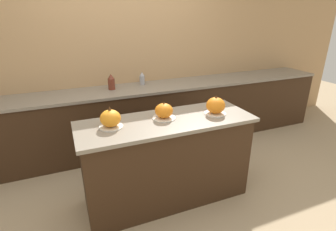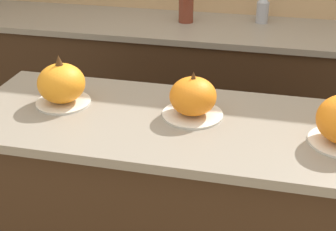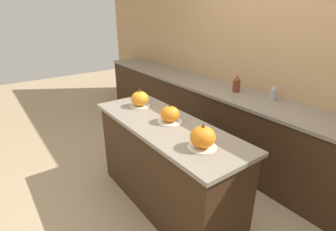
# 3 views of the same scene
# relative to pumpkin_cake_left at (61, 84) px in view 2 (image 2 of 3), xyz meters

# --- Properties ---
(kitchen_island) EXTENTS (1.68, 0.61, 0.89)m
(kitchen_island) POSITION_rel_pumpkin_cake_left_xyz_m (0.52, -0.04, -0.52)
(kitchen_island) COLOR #382314
(kitchen_island) RESTS_ON ground_plane
(back_counter) EXTENTS (6.00, 0.60, 0.88)m
(back_counter) POSITION_rel_pumpkin_cake_left_xyz_m (0.52, 1.17, -0.53)
(back_counter) COLOR #382314
(back_counter) RESTS_ON ground_plane
(pumpkin_cake_left) EXTENTS (0.21, 0.21, 0.20)m
(pumpkin_cake_left) POSITION_rel_pumpkin_cake_left_xyz_m (0.00, 0.00, 0.00)
(pumpkin_cake_left) COLOR silver
(pumpkin_cake_left) RESTS_ON kitchen_island
(pumpkin_cake_center) EXTENTS (0.23, 0.23, 0.17)m
(pumpkin_cake_center) POSITION_rel_pumpkin_cake_left_xyz_m (0.51, 0.01, -0.01)
(pumpkin_cake_center) COLOR silver
(pumpkin_cake_center) RESTS_ON kitchen_island
(bottle_tall) EXTENTS (0.09, 0.09, 0.21)m
(bottle_tall) POSITION_rel_pumpkin_cake_left_xyz_m (0.25, 1.22, 0.01)
(bottle_tall) COLOR maroon
(bottle_tall) RESTS_ON back_counter
(bottle_short) EXTENTS (0.07, 0.07, 0.18)m
(bottle_short) POSITION_rel_pumpkin_cake_left_xyz_m (0.69, 1.31, -0.00)
(bottle_short) COLOR #99999E
(bottle_short) RESTS_ON back_counter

